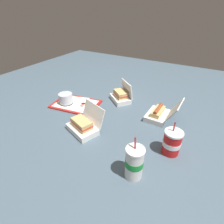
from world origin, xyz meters
name	(u,v)px	position (x,y,z in m)	size (l,w,h in m)	color
ground_plane	(113,119)	(0.00, 0.00, 0.00)	(3.20, 3.20, 0.00)	#4C6070
food_tray	(76,104)	(0.37, -0.03, 0.01)	(0.40, 0.31, 0.01)	red
cake_container	(66,99)	(0.44, 0.01, 0.05)	(0.11, 0.11, 0.09)	black
ketchup_cup	(83,105)	(0.29, -0.02, 0.03)	(0.04, 0.04, 0.02)	white
napkin_stack	(82,100)	(0.36, -0.10, 0.02)	(0.10, 0.10, 0.00)	white
plastic_fork	(78,110)	(0.28, 0.05, 0.02)	(0.11, 0.01, 0.01)	white
clamshell_hotdog_left	(159,114)	(-0.29, -0.17, 0.04)	(0.22, 0.20, 0.16)	white
clamshell_sandwich_back	(121,96)	(0.08, -0.28, 0.04)	(0.23, 0.22, 0.17)	white
clamshell_sandwich_corner	(83,126)	(0.10, 0.22, 0.04)	(0.25, 0.24, 0.17)	white
soda_cup_corner	(172,142)	(-0.44, 0.13, 0.07)	(0.10, 0.10, 0.21)	red
soda_cup_center	(134,163)	(-0.33, 0.38, 0.09)	(0.09, 0.09, 0.24)	white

